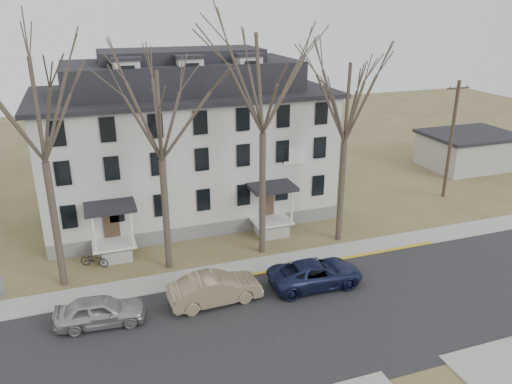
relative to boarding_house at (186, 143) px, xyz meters
name	(u,v)px	position (x,y,z in m)	size (l,w,h in m)	color
ground	(314,347)	(2.00, -17.95, -5.38)	(120.00, 120.00, 0.00)	olive
main_road	(297,323)	(2.00, -15.95, -5.38)	(120.00, 10.00, 0.04)	#27272A
far_sidewalk	(257,267)	(2.00, -9.95, -5.38)	(120.00, 2.00, 0.08)	#A09F97
yellow_curb	(337,261)	(7.00, -10.85, -5.38)	(14.00, 0.25, 0.06)	gold
boarding_house	(186,143)	(0.00, 0.00, 0.00)	(20.80, 12.36, 12.05)	slate
distant_building	(468,150)	(28.00, 2.05, -3.70)	(8.50, 6.50, 3.35)	#A09F97
tree_far_left	(36,103)	(-9.00, -8.15, 4.96)	(8.40, 8.40, 13.72)	#473B31
tree_mid_left	(158,110)	(-3.00, -8.15, 4.22)	(7.80, 7.80, 12.74)	#473B31
tree_center	(263,77)	(3.00, -8.15, 5.71)	(9.00, 9.00, 14.70)	#473B31
tree_mid_right	(347,97)	(8.50, -8.15, 4.22)	(7.80, 7.80, 12.74)	#473B31
utility_pole_far	(451,139)	(20.50, -3.95, -0.47)	(2.00, 0.28, 9.50)	#3D3023
car_silver	(100,312)	(-7.22, -12.82, -4.64)	(1.75, 4.35, 1.48)	#A5A5A5
car_tan	(215,289)	(-1.36, -12.82, -4.57)	(1.72, 4.93, 1.62)	#907E5E
car_navy	(316,274)	(4.41, -13.06, -4.64)	(2.46, 5.33, 1.48)	#181F40
bicycle_left	(94,260)	(-7.25, -6.68, -4.91)	(0.62, 1.79, 0.94)	black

